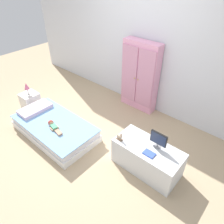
# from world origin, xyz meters

# --- Properties ---
(ground_plane) EXTENTS (10.00, 10.00, 0.02)m
(ground_plane) POSITION_xyz_m (0.00, 0.00, -0.01)
(ground_plane) COLOR tan
(back_wall) EXTENTS (6.40, 0.05, 2.70)m
(back_wall) POSITION_xyz_m (0.00, 1.57, 1.35)
(back_wall) COLOR silver
(back_wall) RESTS_ON ground_plane
(bed) EXTENTS (1.54, 0.83, 0.25)m
(bed) POSITION_xyz_m (-0.53, -0.28, 0.12)
(bed) COLOR white
(bed) RESTS_ON ground_plane
(pillow) EXTENTS (0.32, 0.59, 0.07)m
(pillow) POSITION_xyz_m (-1.10, -0.28, 0.29)
(pillow) COLOR silver
(pillow) RESTS_ON bed
(doll) EXTENTS (0.39, 0.15, 0.10)m
(doll) POSITION_xyz_m (-0.43, -0.36, 0.29)
(doll) COLOR #4CA375
(doll) RESTS_ON bed
(nightstand) EXTENTS (0.32, 0.32, 0.35)m
(nightstand) POSITION_xyz_m (-1.56, -0.13, 0.18)
(nightstand) COLOR silver
(nightstand) RESTS_ON ground_plane
(table_lamp) EXTENTS (0.10, 0.10, 0.25)m
(table_lamp) POSITION_xyz_m (-1.56, -0.13, 0.52)
(table_lamp) COLOR #B7B2AD
(table_lamp) RESTS_ON nightstand
(wardrobe) EXTENTS (0.75, 0.25, 1.40)m
(wardrobe) POSITION_xyz_m (0.08, 1.42, 0.70)
(wardrobe) COLOR #E599BC
(wardrobe) RESTS_ON ground_plane
(tv_stand) EXTENTS (0.98, 0.47, 0.44)m
(tv_stand) POSITION_xyz_m (1.13, 0.15, 0.22)
(tv_stand) COLOR silver
(tv_stand) RESTS_ON ground_plane
(tv_monitor) EXTENTS (0.25, 0.10, 0.25)m
(tv_monitor) POSITION_xyz_m (1.22, 0.23, 0.59)
(tv_monitor) COLOR #99999E
(tv_monitor) RESTS_ON tv_stand
(rocking_horse_toy) EXTENTS (0.11, 0.04, 0.13)m
(rocking_horse_toy) POSITION_xyz_m (0.74, -0.00, 0.50)
(rocking_horse_toy) COLOR #8E6642
(rocking_horse_toy) RESTS_ON tv_stand
(book_blue) EXTENTS (0.16, 0.11, 0.02)m
(book_blue) POSITION_xyz_m (1.21, 0.04, 0.45)
(book_blue) COLOR blue
(book_blue) RESTS_ON tv_stand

